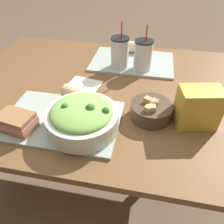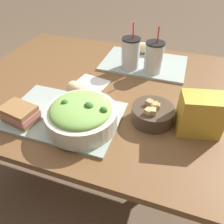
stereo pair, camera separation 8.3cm
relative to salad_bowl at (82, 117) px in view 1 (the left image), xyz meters
name	(u,v)px [view 1 (the left image)]	position (x,y,z in m)	size (l,w,h in m)	color
ground_plane	(102,174)	(-0.02, 0.30, -0.80)	(12.00, 12.00, 0.00)	brown
dining_table	(99,100)	(-0.02, 0.30, -0.15)	(1.38, 1.04, 0.73)	brown
tray_near	(62,120)	(-0.10, 0.03, -0.06)	(0.46, 0.31, 0.01)	#99A89E
tray_far	(132,62)	(0.11, 0.59, -0.06)	(0.46, 0.31, 0.01)	#99A89E
salad_bowl	(82,117)	(0.00, 0.00, 0.00)	(0.27, 0.27, 0.12)	beige
soup_bowl	(151,110)	(0.24, 0.13, -0.03)	(0.17, 0.17, 0.08)	#473828
sandwich_near	(16,122)	(-0.24, -0.05, -0.02)	(0.15, 0.11, 0.06)	olive
baguette_near	(80,96)	(-0.06, 0.15, -0.02)	(0.17, 0.12, 0.06)	#DBBC84
baguette_far	(131,47)	(0.09, 0.70, -0.02)	(0.12, 0.08, 0.06)	#DBBC84
drink_cup_dark	(120,54)	(0.05, 0.50, 0.02)	(0.10, 0.10, 0.24)	silver
drink_cup_red	(143,56)	(0.17, 0.50, 0.02)	(0.10, 0.10, 0.24)	silver
chip_bag	(198,108)	(0.41, 0.12, 0.01)	(0.17, 0.13, 0.16)	gold
napkin_folded	(85,84)	(-0.09, 0.31, -0.06)	(0.17, 0.13, 0.00)	white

